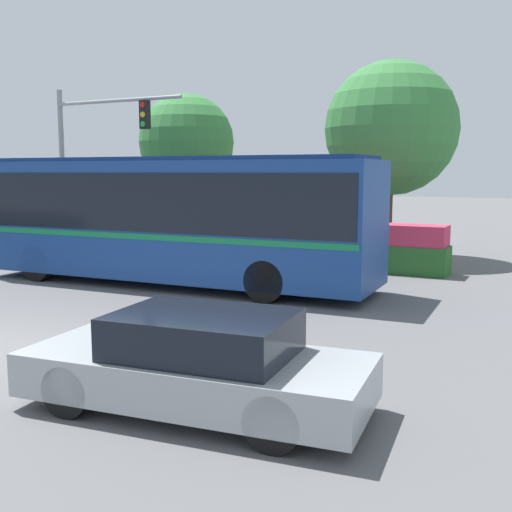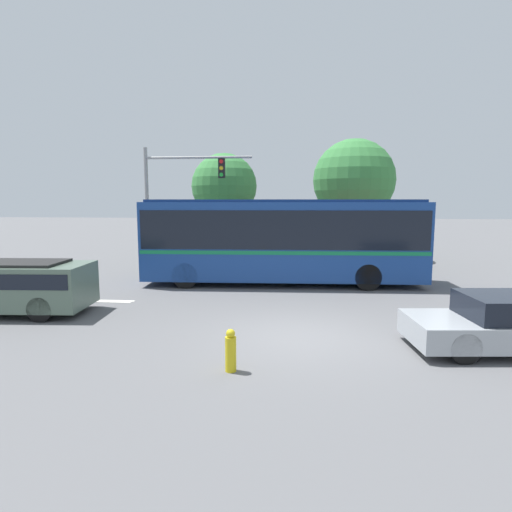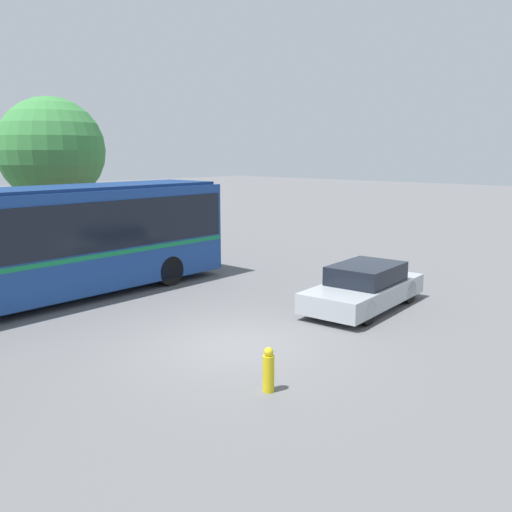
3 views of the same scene
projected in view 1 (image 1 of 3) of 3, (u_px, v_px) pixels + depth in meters
The scene contains 6 objects.
city_bus at pixel (173, 213), 16.47m from camera, with size 11.14×3.04×3.39m.
sedan_foreground at pixel (198, 364), 7.81m from camera, with size 4.57×2.21×1.27m.
traffic_light_pole at pixel (89, 148), 21.07m from camera, with size 5.14×0.24×5.83m.
flowering_hedge at pixel (340, 246), 19.35m from camera, with size 6.61×1.07×1.46m.
street_tree_left at pixel (186, 142), 22.81m from camera, with size 3.51×3.51×5.87m.
street_tree_centre at pixel (391, 129), 21.34m from camera, with size 4.61×4.61×6.81m.
Camera 1 is at (8.83, -6.86, 3.02)m, focal length 43.35 mm.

